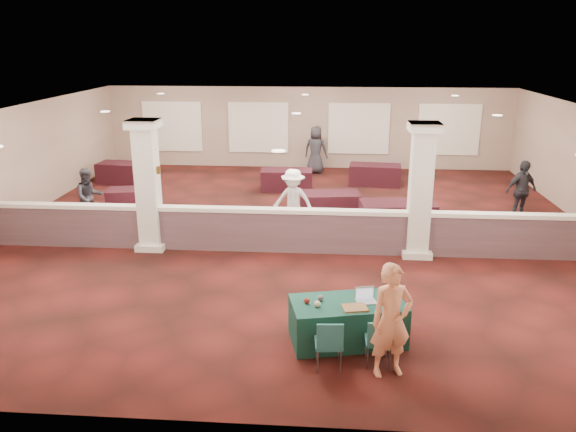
# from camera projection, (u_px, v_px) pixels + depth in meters

# --- Properties ---
(ground) EXTENTS (16.00, 16.00, 0.00)m
(ground) POSITION_uv_depth(u_px,v_px,m) (296.00, 232.00, 15.22)
(ground) COLOR #481412
(ground) RESTS_ON ground
(wall_back) EXTENTS (16.00, 0.04, 3.20)m
(wall_back) POSITION_uv_depth(u_px,v_px,m) (308.00, 128.00, 22.34)
(wall_back) COLOR gray
(wall_back) RESTS_ON ground
(wall_front) EXTENTS (16.00, 0.04, 3.20)m
(wall_front) POSITION_uv_depth(u_px,v_px,m) (258.00, 319.00, 7.13)
(wall_front) COLOR gray
(wall_front) RESTS_ON ground
(wall_left) EXTENTS (0.04, 16.00, 3.20)m
(wall_left) POSITION_uv_depth(u_px,v_px,m) (4.00, 169.00, 15.31)
(wall_left) COLOR gray
(wall_left) RESTS_ON ground
(ceiling) EXTENTS (16.00, 16.00, 0.02)m
(ceiling) POSITION_uv_depth(u_px,v_px,m) (296.00, 113.00, 14.25)
(ceiling) COLOR silver
(ceiling) RESTS_ON wall_back
(partition_wall) EXTENTS (15.60, 0.28, 1.10)m
(partition_wall) POSITION_uv_depth(u_px,v_px,m) (292.00, 230.00, 13.62)
(partition_wall) COLOR #4E3436
(partition_wall) RESTS_ON ground
(column_left) EXTENTS (0.72, 0.72, 3.20)m
(column_left) POSITION_uv_depth(u_px,v_px,m) (148.00, 184.00, 13.55)
(column_left) COLOR white
(column_left) RESTS_ON ground
(column_right) EXTENTS (0.72, 0.72, 3.20)m
(column_right) POSITION_uv_depth(u_px,v_px,m) (420.00, 190.00, 13.09)
(column_right) COLOR white
(column_right) RESTS_ON ground
(sconce_left) EXTENTS (0.12, 0.12, 0.18)m
(sconce_left) POSITION_uv_depth(u_px,v_px,m) (135.00, 170.00, 13.46)
(sconce_left) COLOR brown
(sconce_left) RESTS_ON column_left
(sconce_right) EXTENTS (0.12, 0.12, 0.18)m
(sconce_right) POSITION_uv_depth(u_px,v_px,m) (158.00, 170.00, 13.42)
(sconce_right) COLOR brown
(sconce_right) RESTS_ON column_left
(near_table) EXTENTS (2.08, 1.35, 0.73)m
(near_table) POSITION_uv_depth(u_px,v_px,m) (347.00, 321.00, 9.62)
(near_table) COLOR #0D3224
(near_table) RESTS_ON ground
(conf_chair_main) EXTENTS (0.41, 0.42, 0.81)m
(conf_chair_main) POSITION_uv_depth(u_px,v_px,m) (379.00, 339.00, 8.85)
(conf_chair_main) COLOR #1C4F52
(conf_chair_main) RESTS_ON ground
(conf_chair_side) EXTENTS (0.47, 0.47, 0.86)m
(conf_chair_side) POSITION_uv_depth(u_px,v_px,m) (329.00, 341.00, 8.72)
(conf_chair_side) COLOR #1C4F52
(conf_chair_side) RESTS_ON ground
(woman) EXTENTS (0.77, 0.63, 1.83)m
(woman) POSITION_uv_depth(u_px,v_px,m) (391.00, 321.00, 8.51)
(woman) COLOR #FB926D
(woman) RESTS_ON ground
(far_table_front_left) EXTENTS (1.73, 1.09, 0.65)m
(far_table_front_left) POSITION_uv_depth(u_px,v_px,m) (135.00, 199.00, 17.10)
(far_table_front_left) COLOR black
(far_table_front_left) RESTS_ON ground
(far_table_front_center) EXTENTS (1.95, 1.16, 0.75)m
(far_table_front_center) POSITION_uv_depth(u_px,v_px,m) (327.00, 205.00, 16.30)
(far_table_front_center) COLOR black
(far_table_front_center) RESTS_ON ground
(far_table_front_right) EXTENTS (2.06, 1.19, 0.80)m
(far_table_front_right) POSITION_uv_depth(u_px,v_px,m) (397.00, 216.00, 15.19)
(far_table_front_right) COLOR black
(far_table_front_right) RESTS_ON ground
(far_table_back_left) EXTENTS (1.91, 1.09, 0.74)m
(far_table_back_left) POSITION_uv_depth(u_px,v_px,m) (125.00, 173.00, 20.23)
(far_table_back_left) COLOR black
(far_table_back_left) RESTS_ON ground
(far_table_back_center) EXTENTS (1.78, 0.94, 0.71)m
(far_table_back_center) POSITION_uv_depth(u_px,v_px,m) (287.00, 180.00, 19.30)
(far_table_back_center) COLOR black
(far_table_back_center) RESTS_ON ground
(far_table_back_right) EXTENTS (1.88, 1.07, 0.73)m
(far_table_back_right) POSITION_uv_depth(u_px,v_px,m) (375.00, 175.00, 19.98)
(far_table_back_right) COLOR black
(far_table_back_right) RESTS_ON ground
(attendee_a) EXTENTS (0.87, 0.81, 1.60)m
(attendee_a) POSITION_uv_depth(u_px,v_px,m) (89.00, 197.00, 15.58)
(attendee_a) COLOR black
(attendee_a) RESTS_ON ground
(attendee_b) EXTENTS (1.19, 0.72, 1.73)m
(attendee_b) POSITION_uv_depth(u_px,v_px,m) (293.00, 201.00, 14.97)
(attendee_b) COLOR silver
(attendee_b) RESTS_ON ground
(attendee_c) EXTENTS (1.13, 0.86, 1.74)m
(attendee_c) POSITION_uv_depth(u_px,v_px,m) (521.00, 191.00, 15.96)
(attendee_c) COLOR black
(attendee_c) RESTS_ON ground
(attendee_d) EXTENTS (0.99, 0.68, 1.82)m
(attendee_d) POSITION_uv_depth(u_px,v_px,m) (316.00, 150.00, 21.58)
(attendee_d) COLOR black
(attendee_d) RESTS_ON ground
(laptop_base) EXTENTS (0.37, 0.30, 0.02)m
(laptop_base) POSITION_uv_depth(u_px,v_px,m) (366.00, 302.00, 9.51)
(laptop_base) COLOR silver
(laptop_base) RESTS_ON near_table
(laptop_screen) EXTENTS (0.33, 0.08, 0.22)m
(laptop_screen) POSITION_uv_depth(u_px,v_px,m) (365.00, 292.00, 9.58)
(laptop_screen) COLOR silver
(laptop_screen) RESTS_ON near_table
(screen_glow) EXTENTS (0.30, 0.07, 0.19)m
(screen_glow) POSITION_uv_depth(u_px,v_px,m) (365.00, 293.00, 9.58)
(screen_glow) COLOR silver
(screen_glow) RESTS_ON near_table
(knitting) EXTENTS (0.46, 0.38, 0.03)m
(knitting) POSITION_uv_depth(u_px,v_px,m) (355.00, 308.00, 9.28)
(knitting) COLOR #B1681C
(knitting) RESTS_ON near_table
(yarn_cream) EXTENTS (0.11, 0.11, 0.11)m
(yarn_cream) POSITION_uv_depth(u_px,v_px,m) (317.00, 304.00, 9.32)
(yarn_cream) COLOR beige
(yarn_cream) RESTS_ON near_table
(yarn_red) EXTENTS (0.10, 0.10, 0.10)m
(yarn_red) POSITION_uv_depth(u_px,v_px,m) (307.00, 301.00, 9.45)
(yarn_red) COLOR #5F1313
(yarn_red) RESTS_ON near_table
(yarn_grey) EXTENTS (0.10, 0.10, 0.10)m
(yarn_grey) POSITION_uv_depth(u_px,v_px,m) (321.00, 298.00, 9.55)
(yarn_grey) COLOR #4C4C51
(yarn_grey) RESTS_ON near_table
(scissors) EXTENTS (0.12, 0.06, 0.01)m
(scissors) POSITION_uv_depth(u_px,v_px,m) (391.00, 307.00, 9.34)
(scissors) COLOR red
(scissors) RESTS_ON near_table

